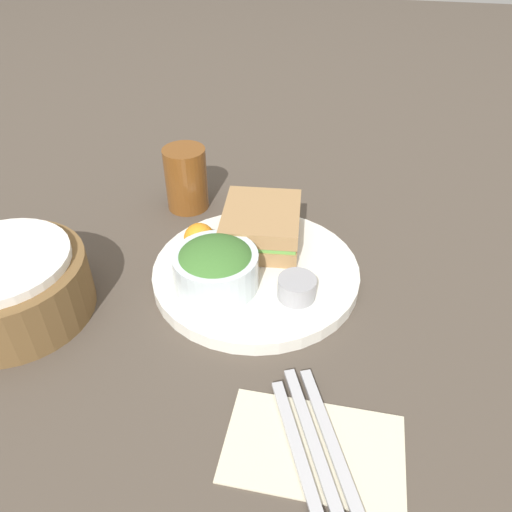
{
  "coord_description": "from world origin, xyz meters",
  "views": [
    {
      "loc": [
        -0.53,
        -0.11,
        0.47
      ],
      "look_at": [
        0.0,
        0.0,
        0.04
      ],
      "focal_mm": 35.0,
      "sensor_mm": 36.0,
      "label": 1
    }
  ],
  "objects": [
    {
      "name": "ground_plane",
      "position": [
        0.0,
        0.0,
        0.0
      ],
      "size": [
        4.0,
        4.0,
        0.0
      ],
      "primitive_type": "plane",
      "color": "#4C4238"
    },
    {
      "name": "plate",
      "position": [
        0.0,
        0.0,
        0.01
      ],
      "size": [
        0.29,
        0.29,
        0.02
      ],
      "primitive_type": "cylinder",
      "color": "white",
      "rests_on": "ground_plane"
    },
    {
      "name": "sandwich",
      "position": [
        0.07,
        0.01,
        0.05
      ],
      "size": [
        0.14,
        0.12,
        0.05
      ],
      "color": "#A37A4C",
      "rests_on": "plate"
    },
    {
      "name": "salad_bowl",
      "position": [
        -0.05,
        0.04,
        0.05
      ],
      "size": [
        0.11,
        0.11,
        0.07
      ],
      "color": "silver",
      "rests_on": "plate"
    },
    {
      "name": "dressing_cup",
      "position": [
        -0.05,
        -0.06,
        0.03
      ],
      "size": [
        0.05,
        0.05,
        0.03
      ],
      "primitive_type": "cylinder",
      "color": "#99999E",
      "rests_on": "plate"
    },
    {
      "name": "orange_wedge",
      "position": [
        0.02,
        0.09,
        0.04
      ],
      "size": [
        0.05,
        0.05,
        0.05
      ],
      "primitive_type": "sphere",
      "color": "orange",
      "rests_on": "plate"
    },
    {
      "name": "drink_glass",
      "position": [
        0.17,
        0.15,
        0.05
      ],
      "size": [
        0.07,
        0.07,
        0.11
      ],
      "primitive_type": "cylinder",
      "color": "brown",
      "rests_on": "ground_plane"
    },
    {
      "name": "bread_basket",
      "position": [
        -0.13,
        0.3,
        0.04
      ],
      "size": [
        0.2,
        0.2,
        0.09
      ],
      "color": "brown",
      "rests_on": "ground_plane"
    },
    {
      "name": "napkin",
      "position": [
        -0.25,
        -0.11,
        0.0
      ],
      "size": [
        0.11,
        0.18,
        0.0
      ],
      "primitive_type": "cube",
      "color": "beige",
      "rests_on": "ground_plane"
    },
    {
      "name": "fork",
      "position": [
        -0.24,
        -0.13,
        0.01
      ],
      "size": [
        0.17,
        0.08,
        0.01
      ],
      "primitive_type": "cube",
      "rotation": [
        0.0,
        0.0,
        3.56
      ],
      "color": "#B2B2B7",
      "rests_on": "napkin"
    },
    {
      "name": "knife",
      "position": [
        -0.25,
        -0.11,
        0.01
      ],
      "size": [
        0.18,
        0.09,
        0.01
      ],
      "primitive_type": "cube",
      "rotation": [
        0.0,
        0.0,
        3.56
      ],
      "color": "#B2B2B7",
      "rests_on": "napkin"
    },
    {
      "name": "spoon",
      "position": [
        -0.26,
        -0.09,
        0.01
      ],
      "size": [
        0.15,
        0.08,
        0.01
      ],
      "primitive_type": "cube",
      "rotation": [
        0.0,
        0.0,
        3.56
      ],
      "color": "#B2B2B7",
      "rests_on": "napkin"
    }
  ]
}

